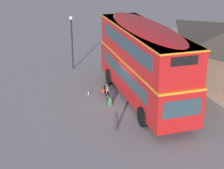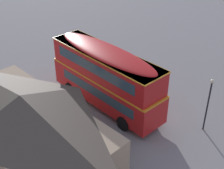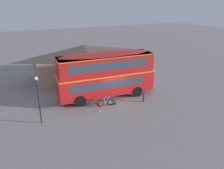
{
  "view_description": "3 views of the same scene",
  "coord_description": "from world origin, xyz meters",
  "px_view_note": "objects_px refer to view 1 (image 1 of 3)",
  "views": [
    {
      "loc": [
        17.27,
        -7.25,
        8.97
      ],
      "look_at": [
        -0.07,
        -1.21,
        1.45
      ],
      "focal_mm": 54.7,
      "sensor_mm": 36.0,
      "label": 1
    },
    {
      "loc": [
        -15.11,
        15.05,
        14.51
      ],
      "look_at": [
        -0.29,
        0.12,
        1.46
      ],
      "focal_mm": 50.42,
      "sensor_mm": 36.0,
      "label": 2
    },
    {
      "loc": [
        -8.83,
        -19.06,
        9.8
      ],
      "look_at": [
        -0.11,
        0.06,
        1.62
      ],
      "focal_mm": 35.58,
      "sensor_mm": 36.0,
      "label": 3
    }
  ],
  "objects_px": {
    "touring_bicycle": "(106,93)",
    "kerb_bollard": "(116,121)",
    "water_bottle_clear_plastic": "(88,93)",
    "street_lamp": "(72,36)",
    "double_decker_bus": "(143,60)",
    "backpack_on_ground": "(110,101)"
  },
  "relations": [
    {
      "from": "kerb_bollard",
      "to": "double_decker_bus",
      "type": "bearing_deg",
      "value": 136.55
    },
    {
      "from": "backpack_on_ground",
      "to": "water_bottle_clear_plastic",
      "type": "relative_size",
      "value": 2.21
    },
    {
      "from": "double_decker_bus",
      "to": "street_lamp",
      "type": "xyz_separation_m",
      "value": [
        -7.08,
        -2.73,
        -0.05
      ]
    },
    {
      "from": "double_decker_bus",
      "to": "touring_bicycle",
      "type": "xyz_separation_m",
      "value": [
        -1.01,
        -2.02,
        -2.27
      ]
    },
    {
      "from": "touring_bicycle",
      "to": "backpack_on_ground",
      "type": "distance_m",
      "value": 1.01
    },
    {
      "from": "touring_bicycle",
      "to": "kerb_bollard",
      "type": "height_order",
      "value": "touring_bicycle"
    },
    {
      "from": "double_decker_bus",
      "to": "backpack_on_ground",
      "type": "distance_m",
      "value": 3.18
    },
    {
      "from": "street_lamp",
      "to": "touring_bicycle",
      "type": "bearing_deg",
      "value": 6.68
    },
    {
      "from": "touring_bicycle",
      "to": "backpack_on_ground",
      "type": "xyz_separation_m",
      "value": [
        1.0,
        -0.09,
        -0.1
      ]
    },
    {
      "from": "double_decker_bus",
      "to": "water_bottle_clear_plastic",
      "type": "bearing_deg",
      "value": -122.53
    },
    {
      "from": "water_bottle_clear_plastic",
      "to": "street_lamp",
      "type": "distance_m",
      "value": 5.76
    },
    {
      "from": "backpack_on_ground",
      "to": "water_bottle_clear_plastic",
      "type": "height_order",
      "value": "backpack_on_ground"
    },
    {
      "from": "street_lamp",
      "to": "kerb_bollard",
      "type": "bearing_deg",
      "value": -0.26
    },
    {
      "from": "water_bottle_clear_plastic",
      "to": "backpack_on_ground",
      "type": "bearing_deg",
      "value": 24.03
    },
    {
      "from": "touring_bicycle",
      "to": "water_bottle_clear_plastic",
      "type": "relative_size",
      "value": 7.2
    },
    {
      "from": "touring_bicycle",
      "to": "kerb_bollard",
      "type": "distance_m",
      "value": 4.02
    },
    {
      "from": "street_lamp",
      "to": "backpack_on_ground",
      "type": "bearing_deg",
      "value": 5.01
    },
    {
      "from": "double_decker_bus",
      "to": "backpack_on_ground",
      "type": "height_order",
      "value": "double_decker_bus"
    },
    {
      "from": "double_decker_bus",
      "to": "street_lamp",
      "type": "distance_m",
      "value": 7.59
    },
    {
      "from": "backpack_on_ground",
      "to": "street_lamp",
      "type": "xyz_separation_m",
      "value": [
        -7.06,
        -0.62,
        2.32
      ]
    },
    {
      "from": "water_bottle_clear_plastic",
      "to": "kerb_bollard",
      "type": "bearing_deg",
      "value": 1.99
    },
    {
      "from": "water_bottle_clear_plastic",
      "to": "kerb_bollard",
      "type": "height_order",
      "value": "kerb_bollard"
    }
  ]
}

